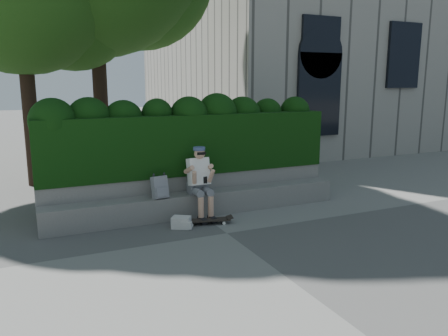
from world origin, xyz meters
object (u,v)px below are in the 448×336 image
person (200,179)px  backpack_plaid (160,187)px  backpack_ground (181,222)px  skateboard (207,220)px

person → backpack_plaid: size_ratio=3.31×
person → backpack_ground: (-0.55, -0.47, -0.65)m
backpack_plaid → person: bearing=-16.7°
backpack_plaid → backpack_ground: 0.81m
backpack_plaid → backpack_ground: bearing=-78.5°
skateboard → backpack_plaid: size_ratio=2.11×
person → backpack_plaid: person is taller
skateboard → backpack_plaid: backpack_plaid is taller
skateboard → backpack_ground: (-0.51, -0.01, 0.03)m
skateboard → backpack_ground: size_ratio=2.72×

